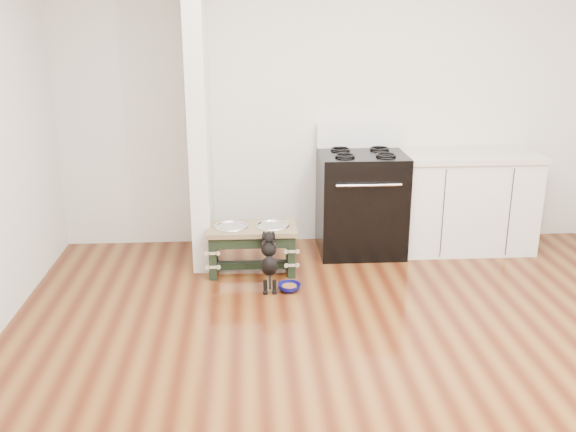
% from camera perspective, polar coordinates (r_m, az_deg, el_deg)
% --- Properties ---
extents(ground, '(5.00, 5.00, 0.00)m').
position_cam_1_polar(ground, '(4.07, 8.03, -13.90)').
color(ground, '#481C0C').
rests_on(ground, ground).
extents(room_shell, '(5.00, 5.00, 5.00)m').
position_cam_1_polar(room_shell, '(3.51, 9.17, 9.28)').
color(room_shell, silver).
rests_on(room_shell, ground).
extents(partition_wall, '(0.15, 0.80, 2.70)m').
position_cam_1_polar(partition_wall, '(5.56, -7.91, 9.56)').
color(partition_wall, silver).
rests_on(partition_wall, ground).
extents(oven_range, '(0.76, 0.69, 1.14)m').
position_cam_1_polar(oven_range, '(5.87, 6.49, 1.34)').
color(oven_range, black).
rests_on(oven_range, ground).
extents(cabinet_run, '(1.24, 0.64, 0.91)m').
position_cam_1_polar(cabinet_run, '(6.14, 15.50, 1.28)').
color(cabinet_run, white).
rests_on(cabinet_run, ground).
extents(dog_feeder, '(0.74, 0.40, 0.42)m').
position_cam_1_polar(dog_feeder, '(5.40, -3.22, -2.14)').
color(dog_feeder, black).
rests_on(dog_feeder, ground).
extents(puppy, '(0.13, 0.38, 0.45)m').
position_cam_1_polar(puppy, '(5.10, -1.69, -3.86)').
color(puppy, black).
rests_on(puppy, ground).
extents(floor_bowl, '(0.23, 0.23, 0.06)m').
position_cam_1_polar(floor_bowl, '(5.13, 0.12, -6.36)').
color(floor_bowl, '#0D0D5B').
rests_on(floor_bowl, ground).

